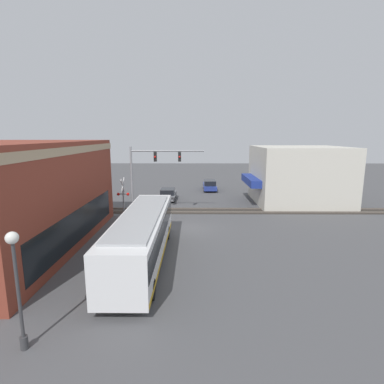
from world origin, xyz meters
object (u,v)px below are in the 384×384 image
at_px(parked_car_blue, 210,185).
at_px(pedestrian_at_crossing, 136,209).
at_px(crossing_signal, 123,194).
at_px(streetlamp, 17,281).
at_px(city_bus, 142,235).
at_px(parked_car_grey, 168,195).

height_order(parked_car_blue, pedestrian_at_crossing, pedestrian_at_crossing).
bearing_deg(crossing_signal, parked_car_blue, -31.10).
xyz_separation_m(streetlamp, pedestrian_at_crossing, (17.73, -0.68, -1.83)).
bearing_deg(crossing_signal, pedestrian_at_crossing, -91.71).
bearing_deg(streetlamp, parked_car_blue, -14.57).
height_order(crossing_signal, streetlamp, streetlamp).
xyz_separation_m(city_bus, parked_car_grey, (17.96, -0.00, -1.05)).
bearing_deg(parked_car_grey, streetlamp, 173.26).
height_order(city_bus, streetlamp, streetlamp).
xyz_separation_m(city_bus, pedestrian_at_crossing, (9.91, 2.37, -0.85)).
height_order(city_bus, parked_car_blue, city_bus).
bearing_deg(parked_car_grey, parked_car_blue, -38.83).
bearing_deg(parked_car_blue, parked_car_grey, 141.17).
bearing_deg(pedestrian_at_crossing, city_bus, -166.55).
distance_m(crossing_signal, parked_car_grey, 8.89).
bearing_deg(parked_car_grey, city_bus, 180.00).
bearing_deg(crossing_signal, parked_car_grey, -23.47).
relative_size(streetlamp, pedestrian_at_crossing, 2.66).
distance_m(streetlamp, parked_car_grey, 26.04).
bearing_deg(parked_car_blue, pedestrian_at_crossing, 152.23).
relative_size(streetlamp, parked_car_grey, 1.05).
bearing_deg(city_bus, parked_car_grey, -0.00).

